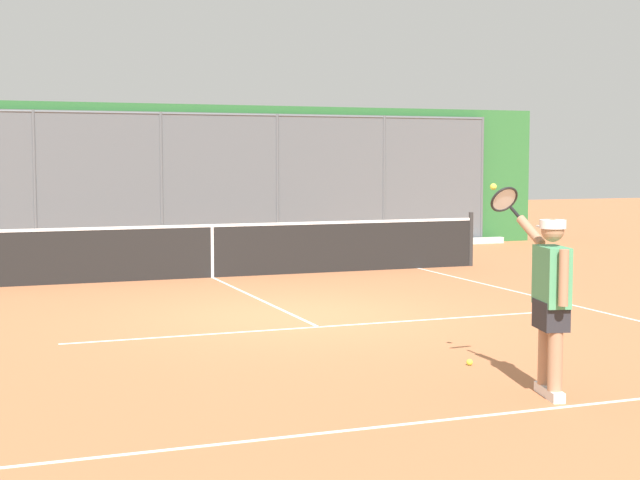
# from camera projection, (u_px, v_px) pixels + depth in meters

# --- Properties ---
(ground_plane) EXTENTS (60.00, 60.00, 0.00)m
(ground_plane) POSITION_uv_depth(u_px,v_px,m) (295.00, 316.00, 13.05)
(ground_plane) COLOR #B76B42
(court_line_markings) EXTENTS (8.28, 9.89, 0.01)m
(court_line_markings) POSITION_uv_depth(u_px,v_px,m) (327.00, 331.00, 11.93)
(court_line_markings) COLOR white
(court_line_markings) RESTS_ON ground
(fence_backdrop) EXTENTS (19.23, 1.37, 3.35)m
(fence_backdrop) POSITION_uv_depth(u_px,v_px,m) (156.00, 179.00, 21.89)
(fence_backdrop) COLOR #565B60
(fence_backdrop) RESTS_ON ground
(tennis_net) EXTENTS (10.63, 0.09, 1.07)m
(tennis_net) POSITION_uv_depth(u_px,v_px,m) (212.00, 250.00, 17.23)
(tennis_net) COLOR #2D2D2D
(tennis_net) RESTS_ON ground
(tennis_player) EXTENTS (0.33, 1.38, 1.90)m
(tennis_player) POSITION_uv_depth(u_px,v_px,m) (550.00, 294.00, 8.59)
(tennis_player) COLOR silver
(tennis_player) RESTS_ON ground
(tennis_ball_near_net) EXTENTS (0.07, 0.07, 0.07)m
(tennis_ball_near_net) POSITION_uv_depth(u_px,v_px,m) (470.00, 362.00, 9.96)
(tennis_ball_near_net) COLOR #C1D138
(tennis_ball_near_net) RESTS_ON ground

